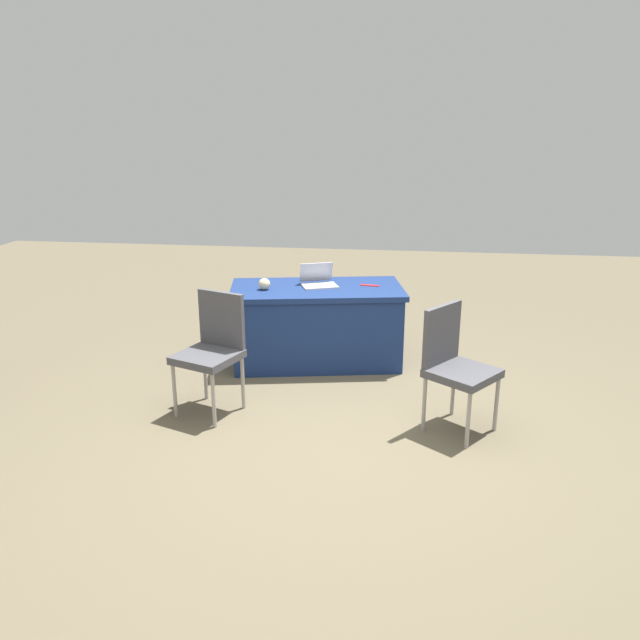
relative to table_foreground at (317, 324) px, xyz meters
The scene contains 7 objects.
ground_plane 1.61m from the table_foreground, 104.57° to the left, with size 14.40×14.40×0.00m, color brown.
table_foreground is the anchor object (origin of this frame).
chair_tucked_left 1.35m from the table_foreground, 60.46° to the left, with size 0.57×0.57×0.95m.
chair_aisle 1.73m from the table_foreground, 134.29° to the left, with size 0.62×0.62×0.94m.
laptop_silver 0.41m from the table_foreground, 100.39° to the right, with size 0.40×0.39×0.21m.
yarn_ball 0.65m from the table_foreground, 18.65° to the left, with size 0.11×0.11×0.11m, color beige.
scissors_red 0.63m from the table_foreground, 166.71° to the right, with size 0.18×0.04×0.01m, color red.
Camera 1 is at (-0.40, 4.10, 2.21)m, focal length 35.02 mm.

